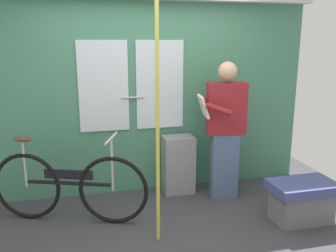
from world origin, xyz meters
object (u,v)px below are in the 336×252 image
bench_seat_corner (302,200)px  handrail_pole (158,122)px  bicycle_near_door (69,186)px  trash_bin_by_wall (178,164)px  passenger_reading_newspaper (225,128)px

bench_seat_corner → handrail_pole: bearing=179.5°
bicycle_near_door → handrail_pole: (0.85, -0.60, 0.79)m
bicycle_near_door → bench_seat_corner: bicycle_near_door is taller
bicycle_near_door → trash_bin_by_wall: bearing=39.3°
trash_bin_by_wall → bench_seat_corner: 1.54m
handrail_pole → passenger_reading_newspaper: bearing=37.9°
passenger_reading_newspaper → bench_seat_corner: (0.59, -0.80, -0.65)m
bench_seat_corner → passenger_reading_newspaper: bearing=126.5°
trash_bin_by_wall → handrail_pole: bearing=-115.2°
bicycle_near_door → trash_bin_by_wall: bicycle_near_door is taller
bicycle_near_door → passenger_reading_newspaper: (1.86, 0.18, 0.49)m
trash_bin_by_wall → bench_seat_corner: (1.09, -1.08, -0.13)m
bicycle_near_door → handrail_pole: bearing=-14.7°
handrail_pole → bench_seat_corner: size_ratio=3.41×
bicycle_near_door → bench_seat_corner: bearing=6.2°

